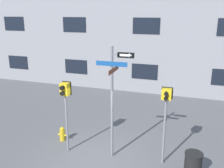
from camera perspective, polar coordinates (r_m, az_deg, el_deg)
name	(u,v)px	position (r m, az deg, el deg)	size (l,w,h in m)	color
ground_plane	(97,162)	(9.16, -3.47, -17.39)	(60.00, 60.00, 0.00)	#515154
building_facade	(148,1)	(15.84, 8.26, 18.20)	(24.00, 0.64, 11.33)	gray
street_sign_pole	(114,94)	(8.43, 0.38, -2.20)	(1.28, 1.02, 4.00)	slate
pedestrian_signal_left	(65,98)	(9.04, -10.63, -3.17)	(0.35, 0.40, 2.69)	slate
pedestrian_signal_right	(166,106)	(8.33, 12.22, -5.00)	(0.37, 0.40, 2.72)	slate
fire_hydrant	(62,134)	(10.53, -11.28, -11.14)	(0.37, 0.21, 0.59)	gold
trash_bin	(193,165)	(8.62, 18.00, -17.21)	(0.56, 0.56, 0.85)	black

